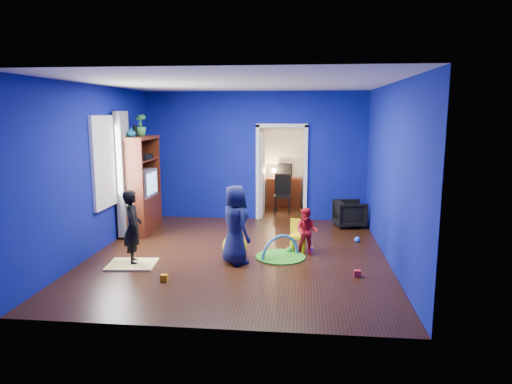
# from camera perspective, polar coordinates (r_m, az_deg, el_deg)

# --- Properties ---
(floor) EXTENTS (5.00, 5.50, 0.01)m
(floor) POSITION_cam_1_polar(r_m,az_deg,el_deg) (7.96, -2.19, -7.83)
(floor) COLOR black
(floor) RESTS_ON ground
(ceiling) EXTENTS (5.00, 5.50, 0.01)m
(ceiling) POSITION_cam_1_polar(r_m,az_deg,el_deg) (7.60, -2.34, 13.48)
(ceiling) COLOR white
(ceiling) RESTS_ON wall_back
(wall_back) EXTENTS (5.00, 0.02, 2.90)m
(wall_back) POSITION_cam_1_polar(r_m,az_deg,el_deg) (10.36, -0.10, 4.50)
(wall_back) COLOR navy
(wall_back) RESTS_ON floor
(wall_front) EXTENTS (5.00, 0.02, 2.90)m
(wall_front) POSITION_cam_1_polar(r_m,az_deg,el_deg) (4.98, -6.77, -1.46)
(wall_front) COLOR navy
(wall_front) RESTS_ON floor
(wall_left) EXTENTS (0.02, 5.50, 2.90)m
(wall_left) POSITION_cam_1_polar(r_m,az_deg,el_deg) (8.38, -19.47, 2.65)
(wall_left) COLOR navy
(wall_left) RESTS_ON floor
(wall_right) EXTENTS (0.02, 5.50, 2.90)m
(wall_right) POSITION_cam_1_polar(r_m,az_deg,el_deg) (7.70, 16.49, 2.22)
(wall_right) COLOR navy
(wall_right) RESTS_ON floor
(alcove) EXTENTS (1.00, 1.75, 2.50)m
(alcove) POSITION_cam_1_polar(r_m,az_deg,el_deg) (11.21, 3.43, 3.86)
(alcove) COLOR silver
(alcove) RESTS_ON floor
(armchair) EXTENTS (0.73, 0.71, 0.57)m
(armchair) POSITION_cam_1_polar(r_m,az_deg,el_deg) (9.99, 11.64, -2.67)
(armchair) COLOR black
(armchair) RESTS_ON floor
(child_black) EXTENTS (0.45, 0.52, 1.21)m
(child_black) POSITION_cam_1_polar(r_m,az_deg,el_deg) (7.61, -15.17, -4.27)
(child_black) COLOR black
(child_black) RESTS_ON floor
(child_navy) EXTENTS (0.71, 0.75, 1.29)m
(child_navy) POSITION_cam_1_polar(r_m,az_deg,el_deg) (7.37, -2.62, -4.11)
(child_navy) COLOR #0F1639
(child_navy) RESTS_ON floor
(toddler_red) EXTENTS (0.45, 0.39, 0.82)m
(toddler_red) POSITION_cam_1_polar(r_m,az_deg,el_deg) (7.91, 6.35, -4.93)
(toddler_red) COLOR red
(toddler_red) RESTS_ON floor
(vase) EXTENTS (0.18, 0.18, 0.18)m
(vase) POSITION_cam_1_polar(r_m,az_deg,el_deg) (9.16, -15.34, 7.21)
(vase) COLOR #0C5E63
(vase) RESTS_ON tv_armoire
(potted_plant) EXTENTS (0.25, 0.25, 0.44)m
(potted_plant) POSITION_cam_1_polar(r_m,az_deg,el_deg) (9.64, -14.25, 8.13)
(potted_plant) COLOR #2F8338
(potted_plant) RESTS_ON tv_armoire
(tv_armoire) EXTENTS (0.58, 1.14, 1.96)m
(tv_armoire) POSITION_cam_1_polar(r_m,az_deg,el_deg) (9.54, -14.40, 0.88)
(tv_armoire) COLOR #3A1009
(tv_armoire) RESTS_ON floor
(crt_tv) EXTENTS (0.46, 0.70, 0.54)m
(crt_tv) POSITION_cam_1_polar(r_m,az_deg,el_deg) (9.52, -14.19, 1.11)
(crt_tv) COLOR silver
(crt_tv) RESTS_ON tv_armoire
(yellow_blanket) EXTENTS (0.81, 0.67, 0.03)m
(yellow_blanket) POSITION_cam_1_polar(r_m,az_deg,el_deg) (7.69, -15.23, -8.72)
(yellow_blanket) COLOR #F2E07A
(yellow_blanket) RESTS_ON floor
(hopper_ball) EXTENTS (0.42, 0.42, 0.42)m
(hopper_ball) POSITION_cam_1_polar(r_m,az_deg,el_deg) (7.73, -2.68, -6.78)
(hopper_ball) COLOR yellow
(hopper_ball) RESTS_ON floor
(kid_chair) EXTENTS (0.34, 0.34, 0.50)m
(kid_chair) POSITION_cam_1_polar(r_m,az_deg,el_deg) (8.14, 5.26, -5.64)
(kid_chair) COLOR yellow
(kid_chair) RESTS_ON floor
(play_mat) EXTENTS (0.84, 0.84, 0.02)m
(play_mat) POSITION_cam_1_polar(r_m,az_deg,el_deg) (7.82, 3.07, -8.08)
(play_mat) COLOR green
(play_mat) RESTS_ON floor
(toy_arch) EXTENTS (0.63, 0.51, 0.76)m
(toy_arch) POSITION_cam_1_polar(r_m,az_deg,el_deg) (7.82, 3.07, -8.02)
(toy_arch) COLOR #3F8CD8
(toy_arch) RESTS_ON floor
(window_left) EXTENTS (0.03, 0.95, 1.55)m
(window_left) POSITION_cam_1_polar(r_m,az_deg,el_deg) (8.67, -18.43, 3.61)
(window_left) COLOR white
(window_left) RESTS_ON wall_left
(curtain) EXTENTS (0.14, 0.42, 2.40)m
(curtain) POSITION_cam_1_polar(r_m,az_deg,el_deg) (9.17, -16.27, 2.14)
(curtain) COLOR slate
(curtain) RESTS_ON floor
(doorway) EXTENTS (1.16, 0.10, 2.10)m
(doorway) POSITION_cam_1_polar(r_m,az_deg,el_deg) (10.36, 3.21, 2.26)
(doorway) COLOR white
(doorway) RESTS_ON floor
(study_desk) EXTENTS (0.88, 0.44, 0.75)m
(study_desk) POSITION_cam_1_polar(r_m,az_deg,el_deg) (11.95, 3.53, 0.01)
(study_desk) COLOR #3D140A
(study_desk) RESTS_ON floor
(desk_monitor) EXTENTS (0.40, 0.05, 0.32)m
(desk_monitor) POSITION_cam_1_polar(r_m,az_deg,el_deg) (11.99, 3.58, 2.81)
(desk_monitor) COLOR black
(desk_monitor) RESTS_ON study_desk
(desk_lamp) EXTENTS (0.14, 0.14, 0.14)m
(desk_lamp) POSITION_cam_1_polar(r_m,az_deg,el_deg) (11.95, 2.22, 2.70)
(desk_lamp) COLOR #FFD88C
(desk_lamp) RESTS_ON study_desk
(folding_chair) EXTENTS (0.40, 0.40, 0.92)m
(folding_chair) POSITION_cam_1_polar(r_m,az_deg,el_deg) (11.00, 3.32, -0.41)
(folding_chair) COLOR black
(folding_chair) RESTS_ON floor
(book_shelf) EXTENTS (0.88, 0.24, 0.04)m
(book_shelf) POSITION_cam_1_polar(r_m,az_deg,el_deg) (11.89, 3.63, 7.93)
(book_shelf) COLOR white
(book_shelf) RESTS_ON study_desk
(toy_0) EXTENTS (0.10, 0.08, 0.10)m
(toy_0) POSITION_cam_1_polar(r_m,az_deg,el_deg) (7.09, 12.55, -9.92)
(toy_0) COLOR red
(toy_0) RESTS_ON floor
(toy_1) EXTENTS (0.11, 0.11, 0.11)m
(toy_1) POSITION_cam_1_polar(r_m,az_deg,el_deg) (8.89, 12.55, -5.80)
(toy_1) COLOR blue
(toy_1) RESTS_ON floor
(toy_2) EXTENTS (0.10, 0.08, 0.10)m
(toy_2) POSITION_cam_1_polar(r_m,az_deg,el_deg) (6.88, -11.42, -10.48)
(toy_2) COLOR orange
(toy_2) RESTS_ON floor
(toy_3) EXTENTS (0.11, 0.11, 0.11)m
(toy_3) POSITION_cam_1_polar(r_m,az_deg,el_deg) (8.06, 4.17, -7.22)
(toy_3) COLOR green
(toy_3) RESTS_ON floor
(toy_4) EXTENTS (0.10, 0.08, 0.10)m
(toy_4) POSITION_cam_1_polar(r_m,az_deg,el_deg) (8.11, 6.79, -7.19)
(toy_4) COLOR #CB4CB8
(toy_4) RESTS_ON floor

